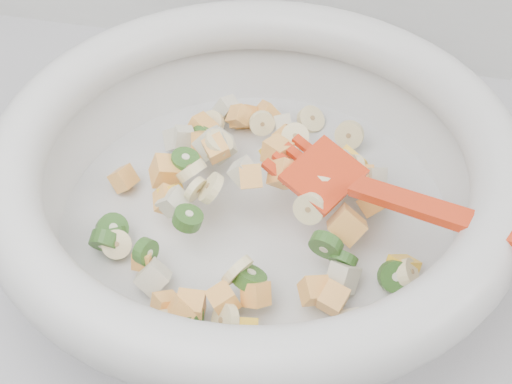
# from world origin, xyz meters

# --- Properties ---
(mixing_bowl) EXTENTS (0.48, 0.44, 0.13)m
(mixing_bowl) POSITION_xyz_m (-0.18, 1.44, 0.97)
(mixing_bowl) COLOR beige
(mixing_bowl) RESTS_ON counter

